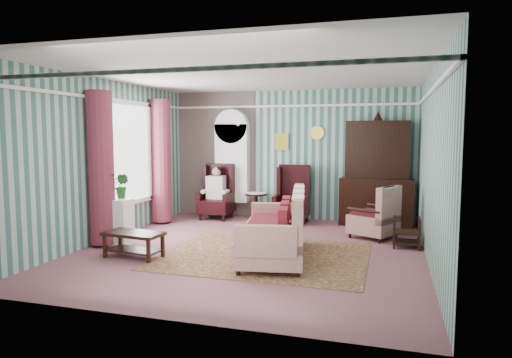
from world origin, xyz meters
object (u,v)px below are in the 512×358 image
(dresser_hutch, at_px, (377,170))
(plant_stand, at_px, (115,222))
(wingback_left, at_px, (216,192))
(wingback_right, at_px, (292,194))
(sofa, at_px, (273,226))
(nest_table, at_px, (407,232))
(coffee_table, at_px, (134,245))
(round_side_table, at_px, (256,207))
(floral_armchair, at_px, (374,209))
(bookcase, at_px, (232,169))
(seated_woman, at_px, (216,193))

(dresser_hutch, xyz_separation_m, plant_stand, (-4.30, -3.02, -0.78))
(plant_stand, bearing_deg, wingback_left, 73.78)
(wingback_right, bearing_deg, sofa, -83.95)
(nest_table, bearing_deg, wingback_left, 159.15)
(plant_stand, xyz_separation_m, coffee_table, (0.77, -0.67, -0.20))
(round_side_table, bearing_deg, wingback_right, -10.01)
(dresser_hutch, distance_m, floral_armchair, 1.37)
(bookcase, xyz_separation_m, sofa, (1.80, -3.22, -0.62))
(plant_stand, distance_m, sofa, 2.85)
(round_side_table, xyz_separation_m, nest_table, (3.17, -1.70, -0.03))
(dresser_hutch, bearing_deg, floral_armchair, -90.00)
(wingback_left, distance_m, floral_armchair, 3.63)
(plant_stand, bearing_deg, coffee_table, -41.24)
(wingback_left, height_order, plant_stand, wingback_left)
(wingback_right, xyz_separation_m, plant_stand, (-2.55, -2.75, -0.22))
(dresser_hutch, relative_size, plant_stand, 2.95)
(dresser_hutch, relative_size, seated_woman, 2.00)
(dresser_hutch, bearing_deg, wingback_left, -175.59)
(nest_table, bearing_deg, bookcase, 153.08)
(round_side_table, height_order, plant_stand, plant_stand)
(floral_armchair, bearing_deg, sofa, 170.40)
(wingback_left, distance_m, nest_table, 4.37)
(plant_stand, bearing_deg, nest_table, 13.84)
(bookcase, height_order, sofa, bookcase)
(sofa, xyz_separation_m, coffee_table, (-2.08, -0.60, -0.30))
(plant_stand, relative_size, floral_armchair, 0.73)
(bookcase, bearing_deg, wingback_right, -14.57)
(wingback_right, relative_size, floral_armchair, 1.14)
(nest_table, distance_m, sofa, 2.40)
(seated_woman, xyz_separation_m, plant_stand, (-0.80, -2.75, -0.19))
(nest_table, xyz_separation_m, sofa, (-2.02, -1.28, 0.23))
(seated_woman, relative_size, round_side_table, 1.97)
(wingback_left, xyz_separation_m, plant_stand, (-0.80, -2.75, -0.22))
(wingback_right, xyz_separation_m, seated_woman, (-1.75, 0.00, -0.04))
(bookcase, relative_size, sofa, 1.05)
(seated_woman, bearing_deg, round_side_table, 9.46)
(round_side_table, xyz_separation_m, sofa, (1.15, -2.98, 0.20))
(round_side_table, height_order, nest_table, round_side_table)
(bookcase, distance_m, coffee_table, 3.93)
(round_side_table, height_order, coffee_table, round_side_table)
(wingback_right, bearing_deg, round_side_table, 169.99)
(bookcase, relative_size, round_side_table, 3.73)
(bookcase, xyz_separation_m, wingback_left, (-0.25, -0.39, -0.50))
(wingback_left, xyz_separation_m, nest_table, (4.07, -1.55, -0.35))
(wingback_left, xyz_separation_m, wingback_right, (1.75, 0.00, 0.00))
(plant_stand, relative_size, coffee_table, 0.86)
(seated_woman, relative_size, sofa, 0.55)
(dresser_hutch, relative_size, wingback_right, 1.89)
(dresser_hutch, bearing_deg, plant_stand, -144.92)
(nest_table, xyz_separation_m, floral_armchair, (-0.57, 0.60, 0.28))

